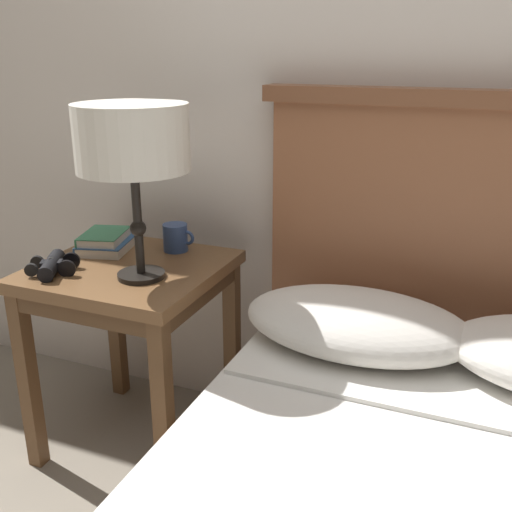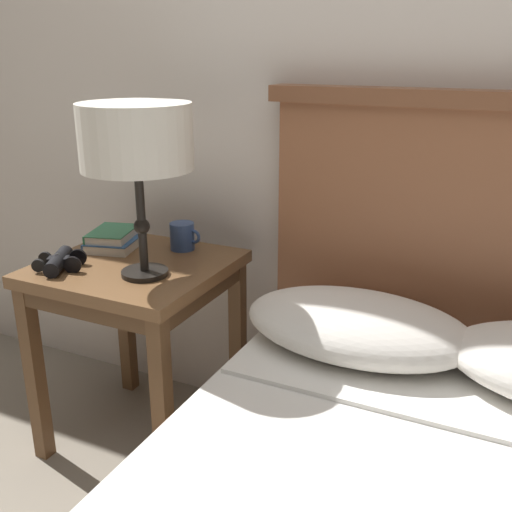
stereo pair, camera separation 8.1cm
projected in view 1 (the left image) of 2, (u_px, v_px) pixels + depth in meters
The scene contains 7 objects.
wall_back at pixel (388, 8), 1.59m from camera, with size 8.00×0.06×2.60m.
nightstand at pixel (131, 293), 1.77m from camera, with size 0.52×0.51×0.60m.
table_lamp at pixel (132, 141), 1.52m from camera, with size 0.30×0.30×0.47m.
book_on_nightstand at pixel (106, 245), 1.87m from camera, with size 0.18×0.21×0.03m.
book_stacked_on_top at pixel (103, 237), 1.85m from camera, with size 0.16×0.19×0.03m.
binoculars_pair at pixel (52, 265), 1.67m from camera, with size 0.16×0.16×0.05m.
coffee_mug at pixel (176, 238), 1.85m from camera, with size 0.10×0.08×0.08m.
Camera 1 is at (0.33, -0.78, 1.20)m, focal length 42.00 mm.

